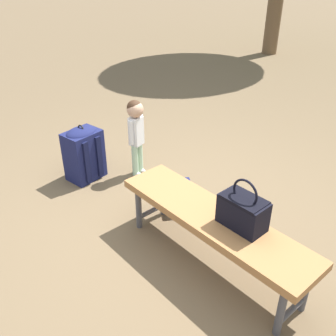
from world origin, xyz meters
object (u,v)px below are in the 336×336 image
object	(u,v)px
backpack_large	(84,152)
backpack_small	(184,194)
handbag	(243,211)
child_standing	(136,127)
park_bench	(213,222)

from	to	relation	value
backpack_large	backpack_small	xyz separation A→B (m)	(-1.04, -0.47, -0.14)
handbag	backpack_small	size ratio (longest dim) A/B	1.17
backpack_large	handbag	bearing A→B (deg)	-171.85
child_standing	backpack_small	xyz separation A→B (m)	(-0.78, 0.00, -0.38)
backpack_large	backpack_small	bearing A→B (deg)	-155.37
park_bench	child_standing	distance (m)	1.49
park_bench	backpack_small	size ratio (longest dim) A/B	5.20
child_standing	handbag	bearing A→B (deg)	172.97
backpack_small	backpack_large	bearing A→B (deg)	24.63
child_standing	backpack_large	distance (m)	0.59
park_bench	backpack_small	distance (m)	0.77
handbag	backpack_large	size ratio (longest dim) A/B	0.62
handbag	backpack_small	xyz separation A→B (m)	(0.87, -0.20, -0.42)
park_bench	child_standing	bearing A→B (deg)	-10.84
backpack_large	backpack_small	distance (m)	1.15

